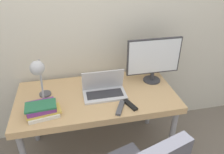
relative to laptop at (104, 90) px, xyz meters
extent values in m
cube|color=beige|center=(-0.07, 0.42, 0.55)|extent=(8.00, 0.05, 2.60)
cube|color=tan|center=(-0.07, 0.01, -0.08)|extent=(1.39, 0.69, 0.06)
cylinder|color=gray|center=(0.57, -0.27, -0.43)|extent=(0.05, 0.05, 0.64)
cylinder|color=gray|center=(-0.70, 0.30, -0.43)|extent=(0.05, 0.05, 0.64)
cylinder|color=gray|center=(0.57, 0.30, -0.43)|extent=(0.05, 0.05, 0.64)
cube|color=silver|center=(0.00, -0.03, -0.04)|extent=(0.37, 0.20, 0.02)
cube|color=#2D2D33|center=(0.00, -0.03, -0.03)|extent=(0.31, 0.12, 0.00)
cube|color=silver|center=(0.00, 0.05, 0.07)|extent=(0.37, 0.06, 0.20)
cube|color=black|center=(0.00, 0.05, 0.07)|extent=(0.33, 0.05, 0.17)
cylinder|color=#333338|center=(0.49, 0.13, -0.04)|extent=(0.16, 0.16, 0.01)
cylinder|color=#333338|center=(0.49, 0.13, 0.01)|extent=(0.04, 0.04, 0.09)
cube|color=#333338|center=(0.49, 0.14, 0.21)|extent=(0.51, 0.02, 0.34)
cube|color=silver|center=(0.49, 0.12, 0.21)|extent=(0.49, 0.00, 0.32)
cylinder|color=#4C4C51|center=(-0.51, 0.10, -0.04)|extent=(0.10, 0.10, 0.02)
cylinder|color=#99999E|center=(-0.51, 0.02, 0.14)|extent=(0.02, 0.17, 0.34)
sphere|color=#B2B2B7|center=(-0.51, -0.05, 0.30)|extent=(0.11, 0.11, 0.11)
cube|color=silver|center=(-0.51, -0.18, -0.03)|extent=(0.26, 0.20, 0.03)
cube|color=gold|center=(-0.50, -0.18, -0.01)|extent=(0.27, 0.17, 0.02)
cube|color=#753384|center=(-0.52, -0.16, 0.02)|extent=(0.24, 0.20, 0.04)
cube|color=#286B47|center=(-0.52, -0.18, 0.04)|extent=(0.24, 0.15, 0.02)
cube|color=#4C4C51|center=(0.09, -0.23, -0.04)|extent=(0.11, 0.18, 0.02)
cube|color=black|center=(0.18, -0.21, -0.04)|extent=(0.09, 0.16, 0.02)
camera|label=1|loc=(-0.27, -1.57, 1.06)|focal=35.00mm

